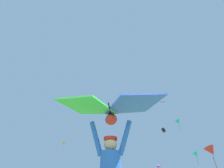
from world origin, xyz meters
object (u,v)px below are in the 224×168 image
at_px(distant_kite_purple_overhead_distant, 163,102).
at_px(distant_kite_orange_far_center, 64,144).
at_px(distant_kite_teal_low_right, 196,154).
at_px(distant_kite_black_high_left, 164,130).
at_px(distant_kite_teal_mid_right, 178,122).
at_px(distant_kite_orange_mid_left, 116,156).
at_px(distant_kite_red_low_left, 211,151).
at_px(held_stunt_kite, 110,108).

distance_m(distant_kite_purple_overhead_distant, distant_kite_orange_far_center, 22.65).
height_order(distant_kite_teal_low_right, distant_kite_purple_overhead_distant, distant_kite_purple_overhead_distant).
distance_m(distant_kite_black_high_left, distant_kite_teal_mid_right, 6.40).
xyz_separation_m(distant_kite_orange_mid_left, distant_kite_teal_mid_right, (8.14, -3.44, 3.41)).
relative_size(distant_kite_red_low_left, distant_kite_orange_mid_left, 3.20).
relative_size(distant_kite_teal_low_right, distant_kite_orange_far_center, 1.20).
bearing_deg(distant_kite_black_high_left, distant_kite_teal_low_right, -13.57).
bearing_deg(distant_kite_red_low_left, distant_kite_teal_low_right, 85.32).
distance_m(distant_kite_teal_low_right, distant_kite_orange_far_center, 24.67).
relative_size(held_stunt_kite, distant_kite_teal_mid_right, 1.43).
xyz_separation_m(distant_kite_orange_far_center, distant_kite_teal_mid_right, (19.23, -13.98, -0.66)).
height_order(distant_kite_red_low_left, distant_kite_orange_far_center, distant_kite_orange_far_center).
relative_size(held_stunt_kite, distant_kite_orange_mid_left, 2.37).
height_order(distant_kite_red_low_left, distant_kite_purple_overhead_distant, distant_kite_purple_overhead_distant).
distance_m(distant_kite_red_low_left, distant_kite_teal_mid_right, 4.73).
xyz_separation_m(distant_kite_purple_overhead_distant, distant_kite_teal_mid_right, (1.40, -0.21, -3.11)).
height_order(distant_kite_teal_low_right, distant_kite_orange_mid_left, distant_kite_teal_low_right).
bearing_deg(held_stunt_kite, distant_kite_purple_overhead_distant, 68.10).
bearing_deg(distant_kite_orange_mid_left, distant_kite_teal_mid_right, -22.95).
bearing_deg(distant_kite_orange_mid_left, held_stunt_kite, -90.28).
distance_m(distant_kite_teal_low_right, distant_kite_black_high_left, 5.53).
distance_m(distant_kite_purple_overhead_distant, distant_kite_orange_mid_left, 9.92).
xyz_separation_m(distant_kite_purple_overhead_distant, distant_kite_orange_mid_left, (-6.73, 3.23, -6.52)).
xyz_separation_m(distant_kite_red_low_left, distant_kite_teal_low_right, (0.41, 4.94, 0.46)).
distance_m(distant_kite_teal_low_right, distant_kite_teal_mid_right, 7.16).
relative_size(held_stunt_kite, distant_kite_red_low_left, 0.74).
bearing_deg(distant_kite_teal_mid_right, distant_kite_teal_low_right, 56.26).
relative_size(held_stunt_kite, distant_kite_teal_low_right, 1.13).
bearing_deg(distant_kite_black_high_left, distant_kite_red_low_left, -60.06).
xyz_separation_m(held_stunt_kite, distant_kite_orange_mid_left, (0.10, 20.23, 2.43)).
height_order(distant_kite_orange_far_center, distant_kite_teal_mid_right, distant_kite_orange_far_center).
distance_m(distant_kite_red_low_left, distant_kite_orange_mid_left, 11.73).
height_order(distant_kite_black_high_left, distant_kite_teal_mid_right, distant_kite_black_high_left).
xyz_separation_m(distant_kite_black_high_left, distant_kite_orange_far_center, (-19.07, 7.65, -0.29)).
distance_m(distant_kite_orange_mid_left, distant_kite_teal_mid_right, 9.47).
bearing_deg(distant_kite_black_high_left, held_stunt_kite, -109.26).
bearing_deg(distant_kite_teal_low_right, distant_kite_black_high_left, 166.43).
relative_size(distant_kite_red_low_left, distant_kite_orange_far_center, 1.83).
distance_m(held_stunt_kite, distant_kite_red_low_left, 20.84).
height_order(distant_kite_orange_mid_left, distant_kite_teal_mid_right, distant_kite_teal_mid_right).
distance_m(distant_kite_black_high_left, distant_kite_orange_mid_left, 9.53).
height_order(distant_kite_red_low_left, distant_kite_teal_mid_right, distant_kite_teal_mid_right).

